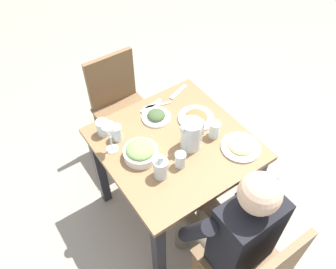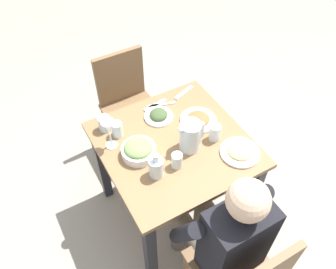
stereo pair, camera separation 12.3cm
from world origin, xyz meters
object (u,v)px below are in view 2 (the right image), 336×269
diner_near (223,231)px  plate_rice_curry (198,119)px  water_glass_center (177,160)px  water_glass_near_right (117,129)px  chair_far (127,100)px  water_pitcher (190,136)px  wine_glass (109,129)px  water_glass_far_left (215,133)px  water_glass_by_pitcher (104,123)px  dining_table (174,158)px  salad_bowl (139,150)px  plate_dolmas (159,115)px  plate_fries (240,152)px  oil_carafe (156,168)px

diner_near → plate_rice_curry: diner_near is taller
water_glass_center → water_glass_near_right: size_ratio=0.95×
chair_far → water_glass_near_right: (-0.28, -0.53, 0.32)m
water_pitcher → wine_glass: bearing=148.9°
water_glass_far_left → wine_glass: wine_glass is taller
water_glass_near_right → plate_rice_curry: bearing=-15.9°
wine_glass → diner_near: bearing=-67.0°
plate_rice_curry → water_glass_by_pitcher: 0.57m
water_glass_near_right → wine_glass: size_ratio=0.50×
diner_near → wine_glass: (-0.30, 0.71, 0.27)m
water_pitcher → water_glass_center: water_pitcher is taller
dining_table → salad_bowl: bearing=173.9°
diner_near → plate_dolmas: size_ratio=6.38×
dining_table → chair_far: (0.02, 0.75, -0.13)m
diner_near → water_pitcher: size_ratio=6.04×
dining_table → water_glass_far_left: 0.31m
plate_fries → wine_glass: size_ratio=1.16×
water_glass_by_pitcher → plate_fries: bearing=-43.0°
plate_rice_curry → water_pitcher: bearing=-136.0°
water_pitcher → salad_bowl: 0.30m
water_pitcher → plate_fries: bearing=-38.5°
chair_far → water_pitcher: size_ratio=4.49×
diner_near → oil_carafe: bearing=113.2°
salad_bowl → water_glass_by_pitcher: (-0.09, 0.28, 0.01)m
dining_table → plate_dolmas: plate_dolmas is taller
salad_bowl → plate_fries: bearing=-28.6°
plate_fries → salad_bowl: bearing=151.4°
water_pitcher → water_glass_near_right: water_pitcher is taller
water_glass_near_right → oil_carafe: 0.37m
plate_dolmas → chair_far: bearing=89.9°
chair_far → water_glass_by_pitcher: chair_far is taller
water_pitcher → plate_rice_curry: (0.16, 0.15, -0.08)m
water_glass_far_left → water_glass_by_pitcher: water_glass_far_left is taller
diner_near → wine_glass: 0.82m
salad_bowl → wine_glass: 0.20m
water_glass_near_right → wine_glass: bearing=-139.3°
water_glass_center → water_glass_by_pitcher: 0.51m
plate_rice_curry → water_glass_far_left: (0.00, -0.17, 0.04)m
water_glass_center → oil_carafe: bearing=178.2°
plate_fries → oil_carafe: bearing=167.8°
oil_carafe → plate_dolmas: bearing=59.9°
dining_table → water_glass_far_left: bearing=-21.7°
diner_near → plate_fries: size_ratio=5.04×
chair_far → salad_bowl: size_ratio=4.36×
chair_far → water_glass_far_left: water_glass_far_left is taller
dining_table → chair_far: size_ratio=0.98×
water_glass_by_pitcher → diner_near: bearing=-71.6°
wine_glass → oil_carafe: bearing=-67.3°
chair_far → oil_carafe: (-0.22, -0.90, 0.33)m
water_glass_far_left → water_glass_near_right: water_glass_far_left is taller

